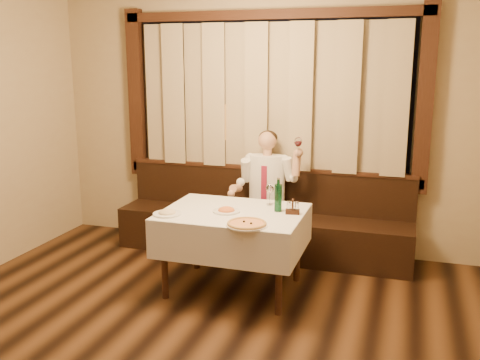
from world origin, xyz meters
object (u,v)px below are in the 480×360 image
(dining_table, at_px, (233,222))
(pasta_cream, at_px, (167,211))
(pizza, at_px, (247,224))
(cruet_caddy, at_px, (293,209))
(seated_man, at_px, (266,184))
(banquette, at_px, (263,225))
(green_bottle, at_px, (278,197))
(pasta_red, at_px, (226,208))

(dining_table, relative_size, pasta_cream, 5.05)
(pizza, relative_size, cruet_caddy, 2.59)
(dining_table, relative_size, cruet_caddy, 9.57)
(cruet_caddy, height_order, seated_man, seated_man)
(seated_man, bearing_deg, banquette, 121.05)
(green_bottle, relative_size, cruet_caddy, 2.31)
(dining_table, distance_m, cruet_caddy, 0.56)
(pizza, height_order, pasta_red, pasta_red)
(dining_table, height_order, cruet_caddy, cruet_caddy)
(banquette, height_order, pasta_red, banquette)
(pizza, relative_size, pasta_red, 1.40)
(pasta_red, relative_size, cruet_caddy, 1.84)
(banquette, relative_size, dining_table, 2.52)
(pizza, bearing_deg, dining_table, 122.65)
(pasta_red, height_order, seated_man, seated_man)
(seated_man, bearing_deg, dining_table, -93.25)
(pasta_red, xyz_separation_m, green_bottle, (0.44, 0.16, 0.10))
(pasta_cream, xyz_separation_m, seated_man, (0.57, 1.23, 0.01))
(pizza, height_order, pasta_cream, pasta_cream)
(pasta_cream, xyz_separation_m, cruet_caddy, (1.05, 0.36, 0.01))
(pasta_cream, xyz_separation_m, green_bottle, (0.91, 0.40, 0.10))
(pasta_red, bearing_deg, banquette, 87.43)
(banquette, relative_size, cruet_caddy, 24.12)
(pasta_cream, bearing_deg, pasta_red, 26.86)
(green_bottle, bearing_deg, pizza, -106.23)
(dining_table, distance_m, pizza, 0.47)
(banquette, bearing_deg, dining_table, -90.00)
(green_bottle, height_order, cruet_caddy, green_bottle)
(pizza, relative_size, seated_man, 0.25)
(pasta_cream, bearing_deg, seated_man, 64.98)
(dining_table, height_order, green_bottle, green_bottle)
(pasta_red, distance_m, cruet_caddy, 0.59)
(dining_table, height_order, pasta_red, pasta_red)
(dining_table, relative_size, pasta_red, 5.19)
(pasta_red, xyz_separation_m, seated_man, (0.10, 0.99, 0.01))
(banquette, bearing_deg, seated_man, -58.95)
(banquette, xyz_separation_m, cruet_caddy, (0.53, -0.95, 0.49))
(pasta_red, distance_m, pasta_cream, 0.53)
(pasta_red, relative_size, pasta_cream, 0.97)
(green_bottle, bearing_deg, cruet_caddy, -16.27)
(banquette, height_order, dining_table, banquette)
(green_bottle, bearing_deg, seated_man, 112.10)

